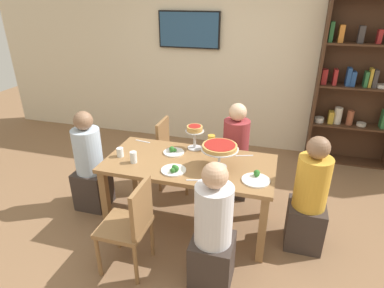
{
  "coord_description": "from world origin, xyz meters",
  "views": [
    {
      "loc": [
        0.8,
        -2.69,
        2.25
      ],
      "look_at": [
        0.0,
        0.1,
        0.89
      ],
      "focal_mm": 30.32,
      "sensor_mm": 36.0,
      "label": 1
    }
  ],
  "objects_px": {
    "chair_near_left": "(131,223)",
    "salad_plate_far_diner": "(256,178)",
    "personal_pizza_stand": "(195,132)",
    "salad_plate_spare": "(173,151)",
    "water_glass_clear_far": "(120,152)",
    "television": "(189,30)",
    "cutlery_fork_near": "(196,180)",
    "beer_glass_amber_tall": "(211,142)",
    "salad_plate_near_diner": "(174,170)",
    "cutlery_knife_near": "(244,156)",
    "deep_dish_pizza_stand": "(220,148)",
    "bookshelf": "(359,85)",
    "dining_table": "(189,170)",
    "diner_head_west": "(90,168)",
    "diner_near_right": "(213,236)",
    "water_glass_clear_near": "(133,157)",
    "diner_head_east": "(309,202)",
    "chair_far_left": "(172,151)",
    "diner_far_right": "(235,157)",
    "cutlery_fork_far": "(143,141)"
  },
  "relations": [
    {
      "from": "diner_head_east",
      "to": "diner_head_west",
      "type": "xyz_separation_m",
      "value": [
        -2.3,
        0.01,
        0.0
      ]
    },
    {
      "from": "dining_table",
      "to": "television",
      "type": "distance_m",
      "value": 2.46
    },
    {
      "from": "cutlery_knife_near",
      "to": "diner_near_right",
      "type": "bearing_deg",
      "value": 64.9
    },
    {
      "from": "beer_glass_amber_tall",
      "to": "cutlery_fork_far",
      "type": "bearing_deg",
      "value": -178.91
    },
    {
      "from": "cutlery_fork_near",
      "to": "dining_table",
      "type": "bearing_deg",
      "value": 100.8
    },
    {
      "from": "beer_glass_amber_tall",
      "to": "cutlery_knife_near",
      "type": "distance_m",
      "value": 0.37
    },
    {
      "from": "dining_table",
      "to": "chair_far_left",
      "type": "height_order",
      "value": "chair_far_left"
    },
    {
      "from": "cutlery_fork_far",
      "to": "diner_far_right",
      "type": "bearing_deg",
      "value": -150.1
    },
    {
      "from": "salad_plate_near_diner",
      "to": "salad_plate_spare",
      "type": "height_order",
      "value": "same"
    },
    {
      "from": "dining_table",
      "to": "salad_plate_spare",
      "type": "xyz_separation_m",
      "value": [
        -0.21,
        0.15,
        0.11
      ]
    },
    {
      "from": "salad_plate_far_diner",
      "to": "cutlery_fork_near",
      "type": "relative_size",
      "value": 1.4
    },
    {
      "from": "salad_plate_far_diner",
      "to": "salad_plate_spare",
      "type": "relative_size",
      "value": 1.15
    },
    {
      "from": "dining_table",
      "to": "diner_head_west",
      "type": "bearing_deg",
      "value": 179.6
    },
    {
      "from": "cutlery_knife_near",
      "to": "dining_table",
      "type": "bearing_deg",
      "value": 9.96
    },
    {
      "from": "salad_plate_spare",
      "to": "water_glass_clear_far",
      "type": "distance_m",
      "value": 0.54
    },
    {
      "from": "chair_far_left",
      "to": "water_glass_clear_near",
      "type": "xyz_separation_m",
      "value": [
        -0.09,
        -0.84,
        0.31
      ]
    },
    {
      "from": "chair_near_left",
      "to": "salad_plate_spare",
      "type": "distance_m",
      "value": 0.92
    },
    {
      "from": "salad_plate_far_diner",
      "to": "diner_head_east",
      "type": "bearing_deg",
      "value": 18.4
    },
    {
      "from": "dining_table",
      "to": "salad_plate_far_diner",
      "type": "height_order",
      "value": "salad_plate_far_diner"
    },
    {
      "from": "salad_plate_far_diner",
      "to": "salad_plate_spare",
      "type": "xyz_separation_m",
      "value": [
        -0.88,
        0.31,
        0.0
      ]
    },
    {
      "from": "diner_near_right",
      "to": "bookshelf",
      "type": "bearing_deg",
      "value": -26.76
    },
    {
      "from": "dining_table",
      "to": "diner_head_west",
      "type": "distance_m",
      "value": 1.16
    },
    {
      "from": "dining_table",
      "to": "salad_plate_near_diner",
      "type": "distance_m",
      "value": 0.26
    },
    {
      "from": "deep_dish_pizza_stand",
      "to": "water_glass_clear_far",
      "type": "height_order",
      "value": "deep_dish_pizza_stand"
    },
    {
      "from": "dining_table",
      "to": "cutlery_fork_far",
      "type": "relative_size",
      "value": 9.26
    },
    {
      "from": "bookshelf",
      "to": "salad_plate_spare",
      "type": "height_order",
      "value": "bookshelf"
    },
    {
      "from": "television",
      "to": "beer_glass_amber_tall",
      "type": "distance_m",
      "value": 2.15
    },
    {
      "from": "television",
      "to": "cutlery_fork_near",
      "type": "relative_size",
      "value": 5.14
    },
    {
      "from": "chair_near_left",
      "to": "cutlery_knife_near",
      "type": "relative_size",
      "value": 4.83
    },
    {
      "from": "beer_glass_amber_tall",
      "to": "salad_plate_near_diner",
      "type": "bearing_deg",
      "value": -112.4
    },
    {
      "from": "bookshelf",
      "to": "diner_far_right",
      "type": "xyz_separation_m",
      "value": [
        -1.42,
        -1.3,
        -0.64
      ]
    },
    {
      "from": "cutlery_fork_near",
      "to": "diner_head_west",
      "type": "bearing_deg",
      "value": 149.94
    },
    {
      "from": "deep_dish_pizza_stand",
      "to": "salad_plate_far_diner",
      "type": "distance_m",
      "value": 0.43
    },
    {
      "from": "deep_dish_pizza_stand",
      "to": "cutlery_knife_near",
      "type": "xyz_separation_m",
      "value": [
        0.2,
        0.31,
        -0.2
      ]
    },
    {
      "from": "chair_near_left",
      "to": "water_glass_clear_far",
      "type": "distance_m",
      "value": 0.82
    },
    {
      "from": "diner_far_right",
      "to": "chair_near_left",
      "type": "height_order",
      "value": "diner_far_right"
    },
    {
      "from": "personal_pizza_stand",
      "to": "salad_plate_spare",
      "type": "bearing_deg",
      "value": -138.12
    },
    {
      "from": "salad_plate_spare",
      "to": "cutlery_fork_near",
      "type": "bearing_deg",
      "value": -50.88
    },
    {
      "from": "diner_near_right",
      "to": "beer_glass_amber_tall",
      "type": "xyz_separation_m",
      "value": [
        -0.26,
        1.03,
        0.33
      ]
    },
    {
      "from": "diner_head_west",
      "to": "cutlery_fork_near",
      "type": "bearing_deg",
      "value": -13.83
    },
    {
      "from": "salad_plate_spare",
      "to": "water_glass_clear_near",
      "type": "xyz_separation_m",
      "value": [
        -0.31,
        -0.3,
        0.04
      ]
    },
    {
      "from": "chair_near_left",
      "to": "salad_plate_far_diner",
      "type": "height_order",
      "value": "chair_near_left"
    },
    {
      "from": "diner_head_east",
      "to": "water_glass_clear_far",
      "type": "distance_m",
      "value": 1.89
    },
    {
      "from": "deep_dish_pizza_stand",
      "to": "water_glass_clear_far",
      "type": "bearing_deg",
      "value": -177.15
    },
    {
      "from": "dining_table",
      "to": "personal_pizza_stand",
      "type": "distance_m",
      "value": 0.42
    },
    {
      "from": "diner_head_east",
      "to": "water_glass_clear_far",
      "type": "bearing_deg",
      "value": 2.41
    },
    {
      "from": "diner_near_right",
      "to": "diner_head_west",
      "type": "distance_m",
      "value": 1.7
    },
    {
      "from": "dining_table",
      "to": "diner_near_right",
      "type": "bearing_deg",
      "value": -60.0
    },
    {
      "from": "diner_head_east",
      "to": "chair_near_left",
      "type": "relative_size",
      "value": 1.32
    },
    {
      "from": "cutlery_fork_near",
      "to": "salad_plate_spare",
      "type": "bearing_deg",
      "value": 112.9
    }
  ]
}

